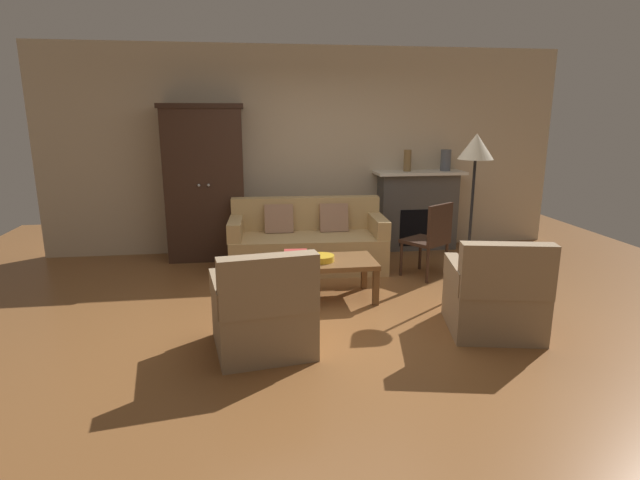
% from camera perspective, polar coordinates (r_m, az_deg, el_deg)
% --- Properties ---
extents(ground_plane, '(9.60, 9.60, 0.00)m').
position_cam_1_polar(ground_plane, '(5.04, 2.21, -8.13)').
color(ground_plane, brown).
extents(back_wall, '(7.20, 0.10, 2.80)m').
position_cam_1_polar(back_wall, '(7.21, -1.42, 9.99)').
color(back_wall, beige).
rests_on(back_wall, ground).
extents(fireplace, '(1.26, 0.48, 1.12)m').
position_cam_1_polar(fireplace, '(7.42, 10.85, 3.39)').
color(fireplace, '#4C4947').
rests_on(fireplace, ground).
extents(armoire, '(1.06, 0.57, 2.03)m').
position_cam_1_polar(armoire, '(6.89, -12.76, 6.28)').
color(armoire, '#382319').
rests_on(armoire, ground).
extents(couch, '(1.96, 0.95, 0.86)m').
position_cam_1_polar(couch, '(6.39, -1.42, -0.37)').
color(couch, tan).
rests_on(couch, ground).
extents(coffee_table, '(1.10, 0.60, 0.42)m').
position_cam_1_polar(coffee_table, '(5.30, 0.28, -2.85)').
color(coffee_table, brown).
rests_on(coffee_table, ground).
extents(fruit_bowl, '(0.26, 0.26, 0.06)m').
position_cam_1_polar(fruit_bowl, '(5.24, 0.18, -2.06)').
color(fruit_bowl, gold).
rests_on(fruit_bowl, coffee_table).
extents(book_stack, '(0.26, 0.19, 0.10)m').
position_cam_1_polar(book_stack, '(5.29, -2.67, -1.71)').
color(book_stack, '#38569E').
rests_on(book_stack, coffee_table).
extents(mantel_vase_bronze, '(0.10, 0.10, 0.30)m').
position_cam_1_polar(mantel_vase_bronze, '(7.26, 9.79, 8.78)').
color(mantel_vase_bronze, olive).
rests_on(mantel_vase_bronze, fireplace).
extents(mantel_vase_slate, '(0.14, 0.14, 0.30)m').
position_cam_1_polar(mantel_vase_slate, '(7.45, 13.94, 8.70)').
color(mantel_vase_slate, '#565B66').
rests_on(mantel_vase_slate, fireplace).
extents(armchair_near_left, '(0.87, 0.87, 0.88)m').
position_cam_1_polar(armchair_near_left, '(4.19, -6.36, -8.30)').
color(armchair_near_left, '#997F60').
rests_on(armchair_near_left, ground).
extents(armchair_near_right, '(0.91, 0.91, 0.88)m').
position_cam_1_polar(armchair_near_right, '(4.76, 19.06, -6.22)').
color(armchair_near_right, '#997F60').
rests_on(armchair_near_right, ground).
extents(side_chair_wooden, '(0.61, 0.61, 0.90)m').
position_cam_1_polar(side_chair_wooden, '(6.09, 12.38, 0.47)').
color(side_chair_wooden, '#382319').
rests_on(side_chair_wooden, ground).
extents(floor_lamp, '(0.36, 0.36, 1.71)m').
position_cam_1_polar(floor_lamp, '(5.48, 17.06, 8.98)').
color(floor_lamp, black).
rests_on(floor_lamp, ground).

